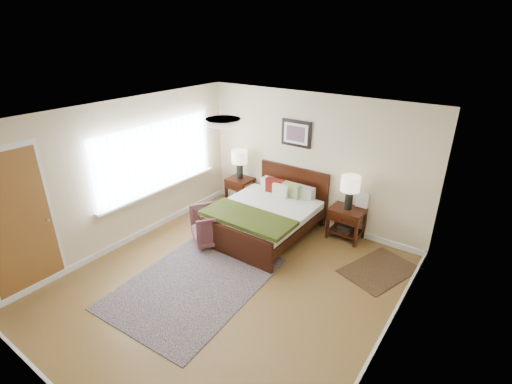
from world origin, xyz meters
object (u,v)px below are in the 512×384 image
(nightstand_left, at_px, (239,184))
(nightstand_right, at_px, (346,220))
(bed, at_px, (267,211))
(lamp_right, at_px, (350,187))
(rug_persian, at_px, (196,282))
(lamp_left, at_px, (240,159))
(armchair, at_px, (212,225))

(nightstand_left, height_order, nightstand_right, nightstand_left)
(bed, bearing_deg, lamp_right, 30.62)
(nightstand_left, bearing_deg, rug_persian, -66.04)
(nightstand_left, distance_m, lamp_left, 0.55)
(nightstand_left, bearing_deg, nightstand_right, 0.18)
(nightstand_left, height_order, lamp_left, lamp_left)
(lamp_left, bearing_deg, nightstand_right, -0.32)
(bed, bearing_deg, lamp_left, 148.75)
(lamp_left, height_order, lamp_right, lamp_left)
(nightstand_left, distance_m, lamp_right, 2.47)
(nightstand_left, relative_size, lamp_left, 0.99)
(nightstand_left, height_order, rug_persian, nightstand_left)
(lamp_right, xyz_separation_m, armchair, (-1.89, -1.49, -0.70))
(lamp_left, bearing_deg, armchair, -70.57)
(lamp_left, xyz_separation_m, rug_persian, (1.12, -2.54, -1.02))
(lamp_right, bearing_deg, nightstand_right, -90.00)
(bed, distance_m, lamp_left, 1.50)
(rug_persian, bearing_deg, bed, 84.38)
(lamp_left, bearing_deg, nightstand_left, -90.00)
(bed, relative_size, nightstand_right, 3.26)
(lamp_right, bearing_deg, bed, -149.38)
(bed, height_order, nightstand_right, bed)
(armchair, bearing_deg, nightstand_left, 145.14)
(nightstand_right, xyz_separation_m, lamp_right, (-0.00, 0.01, 0.65))
(nightstand_right, distance_m, lamp_right, 0.65)
(lamp_left, distance_m, armchair, 1.73)
(lamp_right, xyz_separation_m, rug_persian, (-1.30, -2.54, -1.01))
(bed, bearing_deg, nightstand_left, 149.49)
(nightstand_right, bearing_deg, nightstand_left, -179.82)
(lamp_right, bearing_deg, nightstand_left, -179.50)
(nightstand_right, height_order, rug_persian, nightstand_right)
(armchair, xyz_separation_m, rug_persian, (0.60, -1.06, -0.31))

